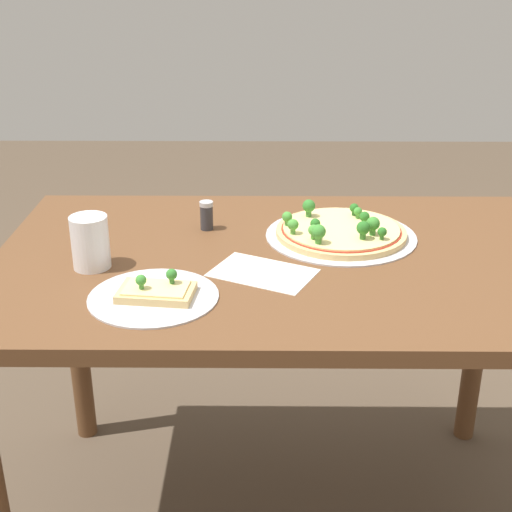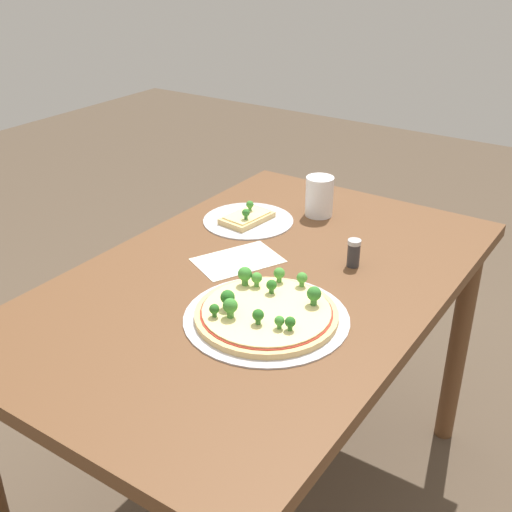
{
  "view_description": "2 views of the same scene",
  "coord_description": "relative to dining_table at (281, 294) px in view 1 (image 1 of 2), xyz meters",
  "views": [
    {
      "loc": [
        -0.05,
        -1.49,
        1.42
      ],
      "look_at": [
        -0.06,
        -0.05,
        0.79
      ],
      "focal_mm": 50.0,
      "sensor_mm": 36.0,
      "label": 1
    },
    {
      "loc": [
        1.14,
        0.75,
        1.53
      ],
      "look_at": [
        -0.06,
        -0.05,
        0.79
      ],
      "focal_mm": 45.0,
      "sensor_mm": 36.0,
      "label": 2
    }
  ],
  "objects": [
    {
      "name": "drinking_cup",
      "position": [
        -0.42,
        -0.07,
        0.16
      ],
      "size": [
        0.08,
        0.08,
        0.12
      ],
      "primitive_type": "cylinder",
      "color": "white",
      "rests_on": "dining_table"
    },
    {
      "name": "condiment_shaker",
      "position": [
        -0.18,
        0.16,
        0.14
      ],
      "size": [
        0.03,
        0.03,
        0.07
      ],
      "color": "#333338",
      "rests_on": "dining_table"
    },
    {
      "name": "pizza_tray_whole",
      "position": [
        0.15,
        0.11,
        0.11
      ],
      "size": [
        0.36,
        0.36,
        0.07
      ],
      "color": "silver",
      "rests_on": "dining_table"
    },
    {
      "name": "dining_table",
      "position": [
        0.0,
        0.0,
        0.0
      ],
      "size": [
        1.31,
        0.83,
        0.77
      ],
      "color": "brown",
      "rests_on": "ground_plane"
    },
    {
      "name": "paper_menu",
      "position": [
        -0.04,
        -0.1,
        0.1
      ],
      "size": [
        0.25,
        0.22,
        0.0
      ],
      "primitive_type": "cube",
      "rotation": [
        0.0,
        0.0,
        -0.45
      ],
      "color": "silver",
      "rests_on": "dining_table"
    },
    {
      "name": "pizza_tray_slice",
      "position": [
        -0.26,
        -0.21,
        0.11
      ],
      "size": [
        0.26,
        0.26,
        0.06
      ],
      "color": "silver",
      "rests_on": "dining_table"
    }
  ]
}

